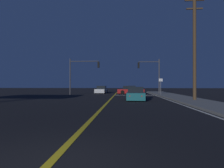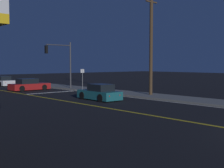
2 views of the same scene
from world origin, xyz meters
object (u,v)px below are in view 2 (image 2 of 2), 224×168
at_px(street_sign_corner, 82,76).
at_px(traffic_signal_near_right, 62,58).
at_px(car_side_waiting_teal, 99,93).
at_px(car_mid_block_white, 2,81).
at_px(car_distant_tail_red, 29,85).
at_px(utility_pole_right, 151,40).

bearing_deg(street_sign_corner, traffic_signal_near_right, 108.34).
distance_m(car_side_waiting_teal, street_sign_corner, 8.94).
relative_size(car_mid_block_white, traffic_signal_near_right, 0.77).
xyz_separation_m(car_distant_tail_red, utility_pole_right, (5.59, -13.38, 4.65)).
xyz_separation_m(car_side_waiting_teal, car_distant_tail_red, (-0.13, 12.45, 0.00)).
distance_m(car_side_waiting_teal, car_distant_tail_red, 12.45).
relative_size(car_side_waiting_teal, street_sign_corner, 1.70).
xyz_separation_m(traffic_signal_near_right, utility_pole_right, (2.33, -11.62, 1.53)).
xyz_separation_m(utility_pole_right, street_sign_corner, (-1.40, 8.82, -3.58)).
height_order(traffic_signal_near_right, utility_pole_right, utility_pole_right).
relative_size(car_side_waiting_teal, traffic_signal_near_right, 0.75).
bearing_deg(car_side_waiting_teal, car_distant_tail_red, 93.07).
height_order(car_mid_block_white, traffic_signal_near_right, traffic_signal_near_right).
bearing_deg(car_side_waiting_teal, street_sign_corner, 65.25).
bearing_deg(utility_pole_right, car_mid_block_white, 102.43).
xyz_separation_m(car_distant_tail_red, traffic_signal_near_right, (3.26, -1.76, 3.12)).
xyz_separation_m(car_distant_tail_red, car_mid_block_white, (0.61, 9.20, -0.00)).
bearing_deg(car_mid_block_white, traffic_signal_near_right, -78.81).
bearing_deg(car_side_waiting_teal, car_mid_block_white, 91.19).
xyz_separation_m(car_mid_block_white, traffic_signal_near_right, (2.65, -10.96, 3.12)).
xyz_separation_m(car_distant_tail_red, street_sign_corner, (4.19, -4.56, 1.08)).
bearing_deg(car_distant_tail_red, traffic_signal_near_right, 61.13).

